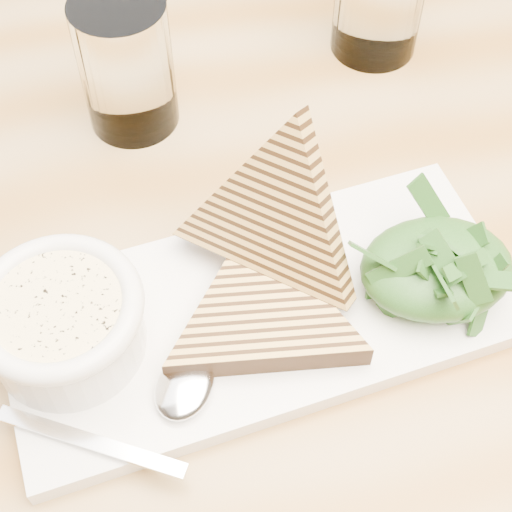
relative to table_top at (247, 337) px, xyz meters
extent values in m
plane|color=slate|center=(0.07, 0.13, -0.71)|extent=(6.00, 6.00, 0.00)
cube|color=#A3804E|center=(0.00, 0.00, 0.00)|extent=(1.39, 0.97, 0.04)
cube|color=white|center=(0.01, 0.00, 0.03)|extent=(0.38, 0.22, 0.02)
cylinder|color=white|center=(-0.12, 0.00, 0.06)|extent=(0.10, 0.10, 0.04)
cylinder|color=#F4DD97|center=(-0.12, 0.00, 0.08)|extent=(0.09, 0.09, 0.01)
torus|color=white|center=(-0.12, 0.00, 0.08)|extent=(0.11, 0.11, 0.01)
ellipsoid|color=black|center=(0.13, 0.00, 0.06)|extent=(0.11, 0.09, 0.04)
ellipsoid|color=silver|center=(-0.05, -0.05, 0.04)|extent=(0.06, 0.06, 0.01)
cube|color=silver|center=(-0.11, -0.08, 0.04)|extent=(0.12, 0.07, 0.00)
cylinder|color=white|center=(-0.06, 0.22, 0.08)|extent=(0.08, 0.08, 0.12)
camera|label=1|loc=(-0.04, -0.28, 0.51)|focal=55.00mm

